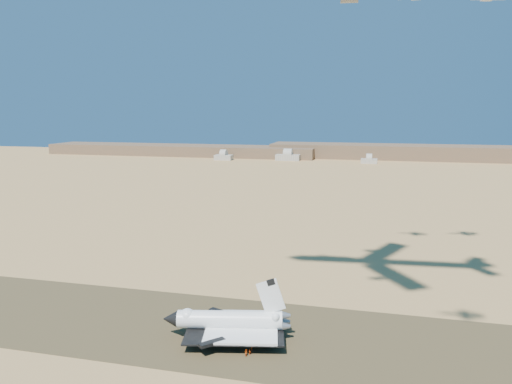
% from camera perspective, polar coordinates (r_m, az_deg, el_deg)
% --- Properties ---
extents(ground, '(1200.00, 1200.00, 0.00)m').
position_cam_1_polar(ground, '(156.10, -7.59, -15.06)').
color(ground, tan).
rests_on(ground, ground).
extents(runway, '(600.00, 50.00, 0.06)m').
position_cam_1_polar(runway, '(156.08, -7.59, -15.05)').
color(runway, brown).
rests_on(runway, ground).
extents(ridgeline, '(960.00, 90.00, 18.00)m').
position_cam_1_polar(ridgeline, '(661.39, 15.13, 4.25)').
color(ridgeline, '#7F5F46').
rests_on(ridgeline, ground).
extents(hangars, '(200.50, 29.50, 30.00)m').
position_cam_1_polar(hangars, '(624.07, 3.20, 4.01)').
color(hangars, '#B9B5A4').
rests_on(hangars, ground).
extents(shuttle, '(36.33, 27.32, 17.89)m').
position_cam_1_polar(shuttle, '(146.69, -3.14, -14.60)').
color(shuttle, white).
rests_on(shuttle, runway).
extents(crew_a, '(0.49, 0.66, 1.66)m').
position_cam_1_polar(crew_a, '(141.23, -0.48, -17.35)').
color(crew_a, '#E54C0D').
rests_on(crew_a, runway).
extents(crew_b, '(1.04, 1.01, 1.89)m').
position_cam_1_polar(crew_b, '(138.45, -1.14, -17.88)').
color(crew_b, '#E54C0D').
rests_on(crew_b, runway).
extents(crew_c, '(1.01, 0.93, 1.56)m').
position_cam_1_polar(crew_c, '(139.15, -0.73, -17.81)').
color(crew_c, '#E54C0D').
rests_on(crew_c, runway).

